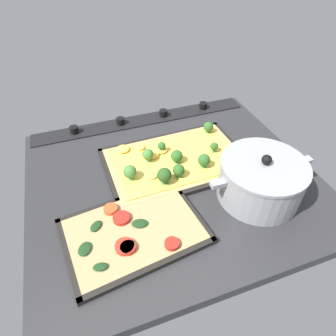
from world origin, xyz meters
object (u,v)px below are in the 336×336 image
object	(u,v)px
veggie_pizza_back	(133,231)
cooking_pot	(261,180)
baking_tray_front	(176,162)
baking_tray_back	(134,232)
broccoli_pizza	(174,159)

from	to	relation	value
veggie_pizza_back	cooking_pot	xyz separation A→B (cm)	(-33.13, -1.02, 4.26)
baking_tray_front	baking_tray_back	size ratio (longest dim) A/B	1.23
veggie_pizza_back	cooking_pot	world-z (taller)	cooking_pot
broccoli_pizza	veggie_pizza_back	world-z (taller)	broccoli_pizza
broccoli_pizza	baking_tray_back	distance (cm)	25.60
baking_tray_back	veggie_pizza_back	size ratio (longest dim) A/B	1.09
veggie_pizza_back	cooking_pot	bearing A→B (deg)	-178.23
baking_tray_front	broccoli_pizza	distance (cm)	1.67
broccoli_pizza	cooking_pot	world-z (taller)	cooking_pot
veggie_pizza_back	cooking_pot	size ratio (longest dim) A/B	1.11
baking_tray_back	cooking_pot	bearing A→B (deg)	-178.44
broccoli_pizza	cooking_pot	bearing A→B (deg)	131.00
baking_tray_back	cooking_pot	xyz separation A→B (cm)	(-32.78, -0.89, 4.97)
baking_tray_back	cooking_pot	size ratio (longest dim) A/B	1.21
broccoli_pizza	veggie_pizza_back	size ratio (longest dim) A/B	1.25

